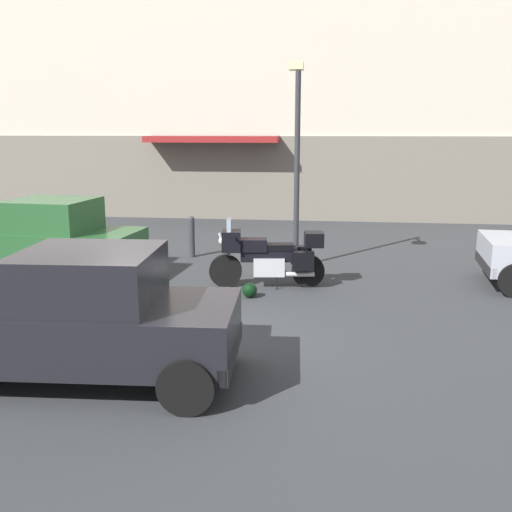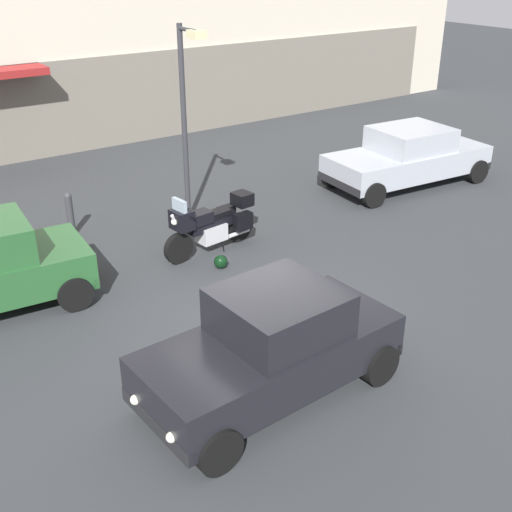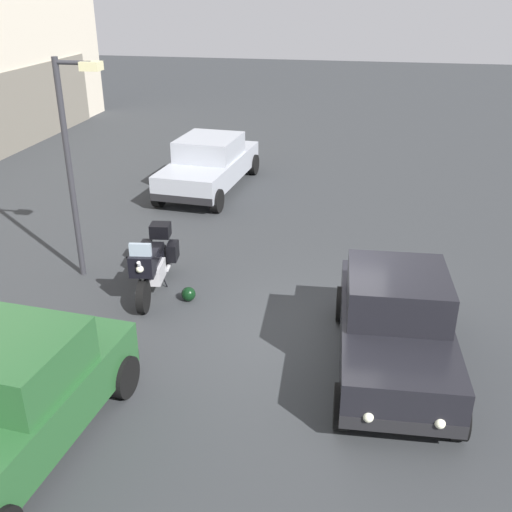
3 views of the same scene
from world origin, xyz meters
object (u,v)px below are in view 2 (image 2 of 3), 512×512
object	(u,v)px
car_hatchback_near	(272,346)
car_sedan_far	(408,157)
bollard_curbside	(70,213)
helmet	(221,262)
streetlamp_curbside	(187,107)
motorcycle	(211,224)

from	to	relation	value
car_hatchback_near	car_sedan_far	size ratio (longest dim) A/B	0.84
car_hatchback_near	bollard_curbside	xyz separation A→B (m)	(-0.35, 7.11, -0.28)
car_hatchback_near	car_sedan_far	xyz separation A→B (m)	(8.26, 5.20, -0.03)
car_hatchback_near	helmet	bearing A→B (deg)	-114.95
bollard_curbside	streetlamp_curbside	bearing A→B (deg)	-19.28
motorcycle	helmet	world-z (taller)	motorcycle
motorcycle	helmet	xyz separation A→B (m)	(-0.28, -0.80, -0.48)
helmet	streetlamp_curbside	size ratio (longest dim) A/B	0.06
motorcycle	streetlamp_curbside	world-z (taller)	streetlamp_curbside
streetlamp_curbside	motorcycle	bearing A→B (deg)	-104.69
car_sedan_far	helmet	bearing A→B (deg)	-163.96
car_sedan_far	streetlamp_curbside	bearing A→B (deg)	175.00
car_hatchback_near	bollard_curbside	size ratio (longest dim) A/B	3.93
bollard_curbside	car_sedan_far	bearing A→B (deg)	-12.53
car_sedan_far	bollard_curbside	world-z (taller)	car_sedan_far
motorcycle	bollard_curbside	size ratio (longest dim) A/B	2.25
helmet	streetlamp_curbside	distance (m)	3.58
helmet	bollard_curbside	xyz separation A→B (m)	(-1.87, 3.28, 0.39)
motorcycle	bollard_curbside	bearing A→B (deg)	-56.42
motorcycle	bollard_curbside	distance (m)	3.28
motorcycle	streetlamp_curbside	xyz separation A→B (m)	(0.42, 1.58, 2.09)
streetlamp_curbside	bollard_curbside	xyz separation A→B (m)	(-2.56, 0.90, -2.18)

